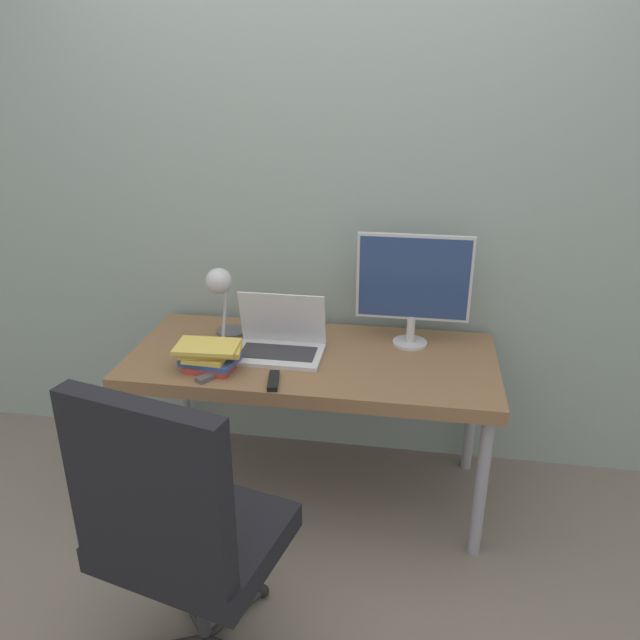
{
  "coord_description": "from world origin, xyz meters",
  "views": [
    {
      "loc": [
        0.42,
        -2.02,
        1.88
      ],
      "look_at": [
        0.04,
        0.32,
        0.89
      ],
      "focal_mm": 35.0,
      "sensor_mm": 36.0,
      "label": 1
    }
  ],
  "objects_px": {
    "laptop": "(280,342)",
    "monitor": "(414,283)",
    "book_stack": "(210,356)",
    "office_chair": "(177,523)",
    "desk_lamp": "(221,291)"
  },
  "relations": [
    {
      "from": "laptop",
      "to": "monitor",
      "type": "height_order",
      "value": "monitor"
    },
    {
      "from": "monitor",
      "to": "book_stack",
      "type": "xyz_separation_m",
      "value": [
        -0.8,
        -0.38,
        -0.23
      ]
    },
    {
      "from": "laptop",
      "to": "monitor",
      "type": "distance_m",
      "value": 0.63
    },
    {
      "from": "laptop",
      "to": "office_chair",
      "type": "relative_size",
      "value": 0.35
    },
    {
      "from": "laptop",
      "to": "book_stack",
      "type": "bearing_deg",
      "value": -143.05
    },
    {
      "from": "laptop",
      "to": "desk_lamp",
      "type": "distance_m",
      "value": 0.34
    },
    {
      "from": "monitor",
      "to": "desk_lamp",
      "type": "height_order",
      "value": "monitor"
    },
    {
      "from": "book_stack",
      "to": "office_chair",
      "type": "bearing_deg",
      "value": -79.26
    },
    {
      "from": "office_chair",
      "to": "book_stack",
      "type": "distance_m",
      "value": 0.82
    },
    {
      "from": "laptop",
      "to": "desk_lamp",
      "type": "relative_size",
      "value": 1.05
    },
    {
      "from": "laptop",
      "to": "office_chair",
      "type": "distance_m",
      "value": 0.99
    },
    {
      "from": "office_chair",
      "to": "book_stack",
      "type": "bearing_deg",
      "value": 100.74
    },
    {
      "from": "laptop",
      "to": "desk_lamp",
      "type": "xyz_separation_m",
      "value": [
        -0.27,
        0.06,
        0.19
      ]
    },
    {
      "from": "laptop",
      "to": "office_chair",
      "type": "height_order",
      "value": "office_chair"
    },
    {
      "from": "laptop",
      "to": "office_chair",
      "type": "bearing_deg",
      "value": -95.94
    }
  ]
}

